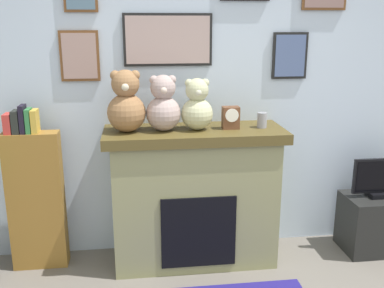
{
  "coord_description": "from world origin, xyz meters",
  "views": [
    {
      "loc": [
        -0.61,
        -1.67,
        1.94
      ],
      "look_at": [
        -0.18,
        1.68,
        1.01
      ],
      "focal_mm": 41.18,
      "sensor_mm": 36.0,
      "label": 1
    }
  ],
  "objects_px": {
    "teddy_bear_cream": "(126,104)",
    "teddy_bear_tan": "(197,107)",
    "tv_stand": "(376,223)",
    "fireplace": "(194,195)",
    "bookshelf": "(36,196)",
    "mantel_clock": "(231,118)",
    "candle_jar": "(262,120)",
    "television": "(382,179)",
    "teddy_bear_brown": "(163,106)"
  },
  "relations": [
    {
      "from": "fireplace",
      "to": "mantel_clock",
      "type": "distance_m",
      "value": 0.71
    },
    {
      "from": "bookshelf",
      "to": "fireplace",
      "type": "bearing_deg",
      "value": -2.68
    },
    {
      "from": "fireplace",
      "to": "bookshelf",
      "type": "bearing_deg",
      "value": 177.32
    },
    {
      "from": "bookshelf",
      "to": "mantel_clock",
      "type": "xyz_separation_m",
      "value": [
        1.56,
        -0.08,
        0.62
      ]
    },
    {
      "from": "candle_jar",
      "to": "mantel_clock",
      "type": "relative_size",
      "value": 0.69
    },
    {
      "from": "fireplace",
      "to": "bookshelf",
      "type": "distance_m",
      "value": 1.27
    },
    {
      "from": "teddy_bear_cream",
      "to": "teddy_bear_brown",
      "type": "bearing_deg",
      "value": 0.01
    },
    {
      "from": "candle_jar",
      "to": "teddy_bear_tan",
      "type": "relative_size",
      "value": 0.3
    },
    {
      "from": "teddy_bear_cream",
      "to": "teddy_bear_tan",
      "type": "bearing_deg",
      "value": 0.01
    },
    {
      "from": "mantel_clock",
      "to": "teddy_bear_brown",
      "type": "distance_m",
      "value": 0.54
    },
    {
      "from": "fireplace",
      "to": "teddy_bear_tan",
      "type": "relative_size",
      "value": 3.54
    },
    {
      "from": "bookshelf",
      "to": "tv_stand",
      "type": "height_order",
      "value": "bookshelf"
    },
    {
      "from": "fireplace",
      "to": "tv_stand",
      "type": "distance_m",
      "value": 1.64
    },
    {
      "from": "teddy_bear_tan",
      "to": "teddy_bear_cream",
      "type": "bearing_deg",
      "value": -179.99
    },
    {
      "from": "teddy_bear_cream",
      "to": "television",
      "type": "bearing_deg",
      "value": -0.63
    },
    {
      "from": "fireplace",
      "to": "teddy_bear_tan",
      "type": "bearing_deg",
      "value": -46.35
    },
    {
      "from": "bookshelf",
      "to": "teddy_bear_brown",
      "type": "height_order",
      "value": "teddy_bear_brown"
    },
    {
      "from": "tv_stand",
      "to": "mantel_clock",
      "type": "distance_m",
      "value": 1.64
    },
    {
      "from": "teddy_bear_brown",
      "to": "television",
      "type": "bearing_deg",
      "value": -0.73
    },
    {
      "from": "fireplace",
      "to": "television",
      "type": "xyz_separation_m",
      "value": [
        1.61,
        -0.04,
        0.09
      ]
    },
    {
      "from": "tv_stand",
      "to": "teddy_bear_cream",
      "type": "distance_m",
      "value": 2.4
    },
    {
      "from": "fireplace",
      "to": "teddy_bear_tan",
      "type": "height_order",
      "value": "teddy_bear_tan"
    },
    {
      "from": "television",
      "to": "teddy_bear_cream",
      "type": "relative_size",
      "value": 1.08
    },
    {
      "from": "bookshelf",
      "to": "teddy_bear_brown",
      "type": "distance_m",
      "value": 1.26
    },
    {
      "from": "bookshelf",
      "to": "teddy_bear_brown",
      "type": "xyz_separation_m",
      "value": [
        1.03,
        -0.08,
        0.72
      ]
    },
    {
      "from": "fireplace",
      "to": "television",
      "type": "bearing_deg",
      "value": -1.49
    },
    {
      "from": "teddy_bear_brown",
      "to": "teddy_bear_tan",
      "type": "height_order",
      "value": "teddy_bear_brown"
    },
    {
      "from": "television",
      "to": "fireplace",
      "type": "bearing_deg",
      "value": 178.51
    },
    {
      "from": "candle_jar",
      "to": "teddy_bear_brown",
      "type": "relative_size",
      "value": 0.28
    },
    {
      "from": "tv_stand",
      "to": "television",
      "type": "bearing_deg",
      "value": -90.0
    },
    {
      "from": "mantel_clock",
      "to": "fireplace",
      "type": "bearing_deg",
      "value": 176.16
    },
    {
      "from": "mantel_clock",
      "to": "teddy_bear_cream",
      "type": "bearing_deg",
      "value": 179.94
    },
    {
      "from": "bookshelf",
      "to": "mantel_clock",
      "type": "relative_size",
      "value": 7.67
    },
    {
      "from": "mantel_clock",
      "to": "teddy_bear_brown",
      "type": "xyz_separation_m",
      "value": [
        -0.53,
        0.0,
        0.11
      ]
    },
    {
      "from": "fireplace",
      "to": "teddy_bear_tan",
      "type": "xyz_separation_m",
      "value": [
        0.02,
        -0.02,
        0.74
      ]
    },
    {
      "from": "fireplace",
      "to": "bookshelf",
      "type": "relative_size",
      "value": 1.06
    },
    {
      "from": "bookshelf",
      "to": "teddy_bear_tan",
      "type": "height_order",
      "value": "teddy_bear_tan"
    },
    {
      "from": "television",
      "to": "teddy_bear_brown",
      "type": "distance_m",
      "value": 1.97
    },
    {
      "from": "fireplace",
      "to": "teddy_bear_cream",
      "type": "distance_m",
      "value": 0.94
    },
    {
      "from": "candle_jar",
      "to": "mantel_clock",
      "type": "bearing_deg",
      "value": -179.67
    },
    {
      "from": "teddy_bear_brown",
      "to": "teddy_bear_tan",
      "type": "relative_size",
      "value": 1.08
    },
    {
      "from": "candle_jar",
      "to": "teddy_bear_brown",
      "type": "height_order",
      "value": "teddy_bear_brown"
    },
    {
      "from": "mantel_clock",
      "to": "tv_stand",
      "type": "bearing_deg",
      "value": -0.92
    },
    {
      "from": "mantel_clock",
      "to": "teddy_bear_tan",
      "type": "xyz_separation_m",
      "value": [
        -0.27,
        0.0,
        0.09
      ]
    },
    {
      "from": "tv_stand",
      "to": "television",
      "type": "height_order",
      "value": "television"
    },
    {
      "from": "candle_jar",
      "to": "teddy_bear_cream",
      "type": "height_order",
      "value": "teddy_bear_cream"
    },
    {
      "from": "teddy_bear_brown",
      "to": "tv_stand",
      "type": "bearing_deg",
      "value": -0.69
    },
    {
      "from": "fireplace",
      "to": "teddy_bear_brown",
      "type": "distance_m",
      "value": 0.8
    },
    {
      "from": "tv_stand",
      "to": "teddy_bear_tan",
      "type": "height_order",
      "value": "teddy_bear_tan"
    },
    {
      "from": "tv_stand",
      "to": "teddy_bear_tan",
      "type": "distance_m",
      "value": 1.92
    }
  ]
}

